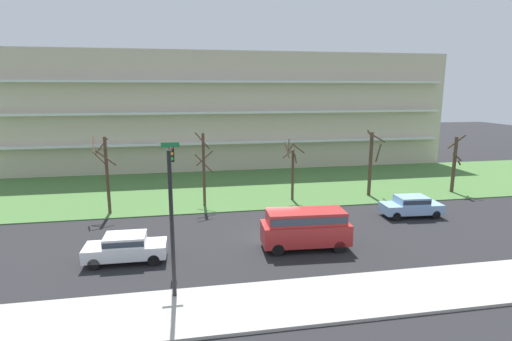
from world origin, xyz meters
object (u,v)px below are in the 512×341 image
(tree_far_left, at_px, (106,172))
(traffic_signal_mast, at_px, (171,191))
(tree_far_right, at_px, (454,163))
(van_red_center_left, at_px, (306,226))
(sedan_white_near_left, at_px, (126,247))
(tree_center, at_px, (292,169))
(sedan_blue_center_right, at_px, (411,205))
(tree_right, at_px, (371,162))
(tree_left, at_px, (204,168))

(tree_far_left, relative_size, traffic_signal_mast, 0.87)
(tree_far_right, relative_size, van_red_center_left, 1.01)
(sedan_white_near_left, bearing_deg, tree_far_left, 105.50)
(tree_center, bearing_deg, sedan_white_near_left, -140.04)
(sedan_blue_center_right, bearing_deg, traffic_signal_mast, 26.55)
(tree_right, xyz_separation_m, sedan_white_near_left, (-19.59, -10.50, -2.28))
(tree_right, height_order, tree_far_right, tree_right)
(sedan_blue_center_right, bearing_deg, tree_center, -34.35)
(traffic_signal_mast, bearing_deg, sedan_white_near_left, 132.48)
(van_red_center_left, bearing_deg, tree_left, 121.48)
(sedan_blue_center_right, relative_size, traffic_signal_mast, 0.65)
(sedan_white_near_left, bearing_deg, van_red_center_left, 1.01)
(sedan_blue_center_right, bearing_deg, sedan_white_near_left, 16.01)
(tree_center, bearing_deg, traffic_signal_mast, -126.10)
(tree_right, xyz_separation_m, sedan_blue_center_right, (0.41, -6.00, -2.28))
(tree_right, height_order, sedan_white_near_left, tree_right)
(tree_far_right, distance_m, traffic_signal_mast, 28.37)
(traffic_signal_mast, bearing_deg, van_red_center_left, 20.97)
(sedan_blue_center_right, bearing_deg, tree_far_right, -139.53)
(tree_far_left, relative_size, tree_far_right, 1.12)
(tree_left, xyz_separation_m, tree_right, (14.64, 0.44, -0.04))
(tree_far_left, distance_m, tree_right, 22.02)
(tree_left, relative_size, traffic_signal_mast, 0.89)
(tree_right, bearing_deg, van_red_center_left, -131.40)
(sedan_blue_center_right, bearing_deg, tree_left, -16.96)
(tree_center, relative_size, tree_right, 0.88)
(tree_center, height_order, sedan_blue_center_right, tree_center)
(tree_far_left, relative_size, tree_right, 1.01)
(tree_center, distance_m, traffic_signal_mast, 16.58)
(tree_left, distance_m, tree_right, 14.65)
(tree_far_right, distance_m, sedan_blue_center_right, 9.84)
(tree_right, bearing_deg, tree_center, -179.02)
(tree_right, height_order, van_red_center_left, tree_right)
(tree_left, relative_size, van_red_center_left, 1.15)
(tree_right, distance_m, sedan_white_near_left, 22.34)
(tree_center, xyz_separation_m, van_red_center_left, (-2.06, -10.38, -1.39))
(tree_left, height_order, traffic_signal_mast, traffic_signal_mast)
(tree_left, bearing_deg, tree_center, 2.42)
(tree_far_left, distance_m, traffic_signal_mast, 13.29)
(tree_center, bearing_deg, tree_far_right, -0.17)
(tree_left, bearing_deg, sedan_blue_center_right, -20.28)
(sedan_white_near_left, height_order, sedan_blue_center_right, same)
(tree_far_right, distance_m, van_red_center_left, 20.25)
(tree_far_left, relative_size, sedan_blue_center_right, 1.33)
(van_red_center_left, bearing_deg, tree_right, 51.93)
(tree_left, relative_size, tree_right, 1.03)
(tree_right, bearing_deg, traffic_signal_mast, -141.53)
(tree_right, xyz_separation_m, van_red_center_left, (-9.26, -10.50, -1.75))
(tree_right, distance_m, tree_far_right, 8.12)
(tree_center, height_order, tree_far_right, tree_far_right)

